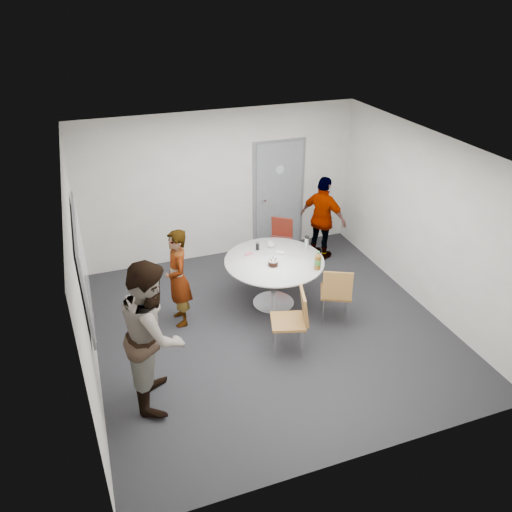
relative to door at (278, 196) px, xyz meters
name	(u,v)px	position (x,y,z in m)	size (l,w,h in m)	color
floor	(271,327)	(-1.10, -2.48, -1.03)	(5.00, 5.00, 0.00)	black
ceiling	(274,152)	(-1.10, -2.48, 1.67)	(5.00, 5.00, 0.00)	silver
wall_back	(221,186)	(-1.10, 0.02, 0.32)	(5.00, 5.00, 0.00)	silver
wall_left	(82,280)	(-3.60, -2.48, 0.32)	(5.00, 5.00, 0.00)	silver
wall_right	(425,222)	(1.40, -2.48, 0.32)	(5.00, 5.00, 0.00)	silver
wall_front	(367,363)	(-1.10, -4.98, 0.32)	(5.00, 5.00, 0.00)	silver
door	(278,196)	(0.00, 0.00, 0.00)	(1.02, 0.17, 2.12)	slate
whiteboard	(83,265)	(-3.56, -2.28, 0.42)	(0.04, 1.90, 1.25)	slate
table	(276,266)	(-0.80, -1.91, -0.34)	(1.53, 1.53, 1.10)	white
chair_near_left	(295,315)	(-0.98, -3.07, -0.44)	(0.60, 0.56, 0.95)	#915C2C
chair_near_right	(336,290)	(-0.15, -2.69, -0.45)	(0.61, 0.63, 0.94)	#915C2C
chair_far	(281,237)	(-0.21, -0.67, -0.51)	(0.58, 0.59, 0.85)	maroon
person_main	(178,278)	(-2.32, -1.87, -0.27)	(0.55, 0.36, 1.52)	#A5C6EA
person_left	(154,333)	(-2.90, -3.31, -0.07)	(0.93, 0.72, 1.91)	white
person_right	(323,219)	(0.57, -0.76, -0.24)	(0.92, 0.38, 1.58)	black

